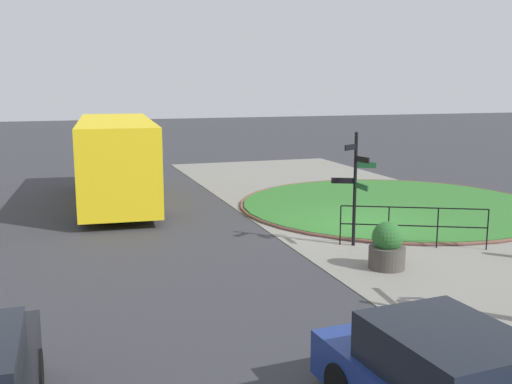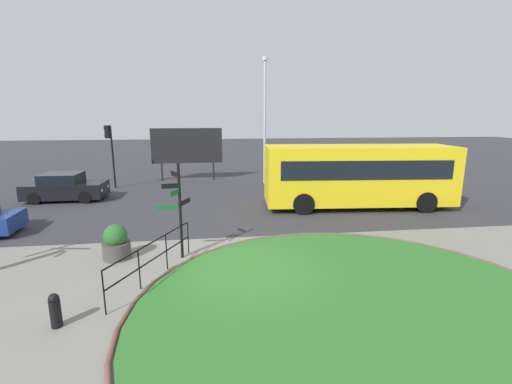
# 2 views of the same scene
# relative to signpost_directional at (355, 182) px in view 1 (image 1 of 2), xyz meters

# --- Properties ---
(ground) EXTENTS (120.00, 120.00, 0.00)m
(ground) POSITION_rel_signpost_directional_xyz_m (1.95, -1.23, -1.76)
(ground) COLOR #333338
(sidewalk_paving) EXTENTS (32.00, 8.87, 0.02)m
(sidewalk_paving) POSITION_rel_signpost_directional_xyz_m (1.95, -2.79, -1.75)
(sidewalk_paving) COLOR gray
(sidewalk_paving) RESTS_ON ground
(grass_island) EXTENTS (10.68, 10.68, 0.10)m
(grass_island) POSITION_rel_signpost_directional_xyz_m (4.45, -3.87, -1.71)
(grass_island) COLOR #2D6B28
(grass_island) RESTS_ON ground
(grass_kerb_ring) EXTENTS (10.99, 10.99, 0.11)m
(grass_kerb_ring) POSITION_rel_signpost_directional_xyz_m (4.45, -3.87, -1.70)
(grass_kerb_ring) COLOR brown
(grass_kerb_ring) RESTS_ON ground
(signpost_directional) EXTENTS (1.01, 1.07, 3.09)m
(signpost_directional) POSITION_rel_signpost_directional_xyz_m (0.00, 0.00, 0.00)
(signpost_directional) COLOR black
(signpost_directional) RESTS_ON ground
(railing_grass_edge) EXTENTS (1.70, 3.47, 1.11)m
(railing_grass_edge) POSITION_rel_signpost_directional_xyz_m (-0.59, -1.43, -1.05)
(railing_grass_edge) COLOR black
(railing_grass_edge) RESTS_ON ground
(bus_yellow) EXTENTS (9.23, 3.19, 3.05)m
(bus_yellow) POSITION_rel_signpost_directional_xyz_m (8.21, 5.40, -0.12)
(bus_yellow) COLOR yellow
(bus_yellow) RESTS_ON ground
(planter_near_signpost) EXTENTS (0.86, 0.86, 1.14)m
(planter_near_signpost) POSITION_rel_signpost_directional_xyz_m (-2.00, 0.18, -1.24)
(planter_near_signpost) COLOR #47423D
(planter_near_signpost) RESTS_ON ground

